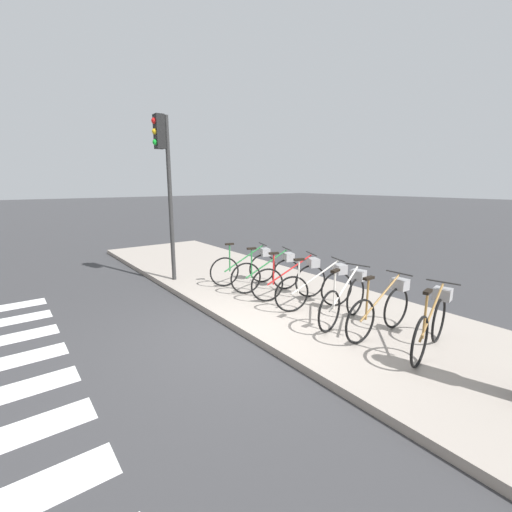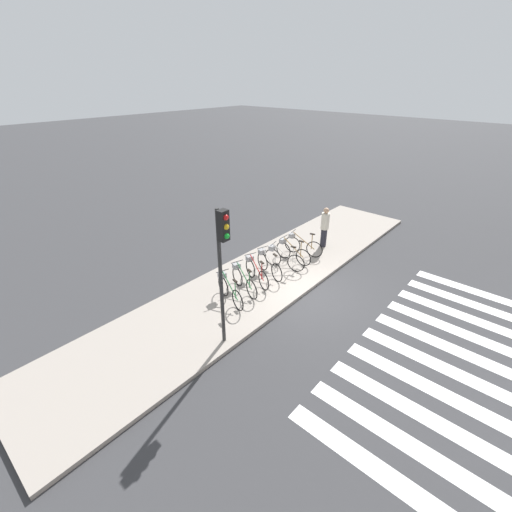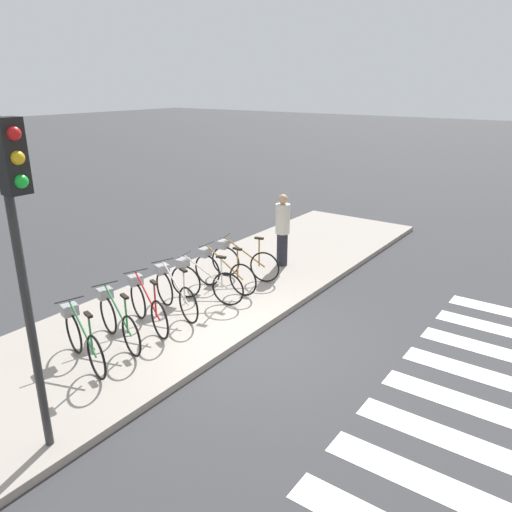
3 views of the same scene
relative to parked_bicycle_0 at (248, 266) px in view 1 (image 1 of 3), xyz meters
name	(u,v)px [view 1 (image 1 of 3)]	position (x,y,z in m)	size (l,w,h in m)	color
ground_plane	(244,337)	(2.12, -1.60, -0.57)	(120.00, 120.00, 0.00)	#38383A
sidewalk	(317,310)	(2.12, 0.15, -0.51)	(17.27, 3.50, 0.12)	#9E9389
parked_bicycle_0	(248,266)	(0.00, 0.00, 0.00)	(0.61, 1.60, 1.02)	black
parked_bicycle_1	(270,272)	(0.75, 0.08, 0.00)	(0.62, 1.60, 1.02)	black
parked_bicycle_2	(293,278)	(1.45, 0.13, 0.00)	(0.68, 1.57, 1.02)	black
parked_bicycle_3	(319,286)	(2.16, 0.13, 0.00)	(0.64, 1.59, 1.02)	black
parked_bicycle_4	(346,297)	(2.87, 0.04, 0.00)	(0.52, 1.63, 1.02)	black
parked_bicycle_5	(383,307)	(3.55, 0.10, 0.00)	(0.46, 1.66, 1.02)	black
parked_bicycle_6	(432,322)	(4.30, 0.14, 0.00)	(0.52, 1.63, 1.02)	black
traffic_light	(164,165)	(-1.43, -1.35, 2.34)	(0.24, 0.40, 3.89)	#2D2D2D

